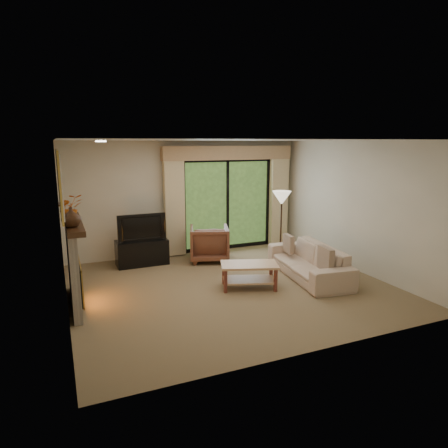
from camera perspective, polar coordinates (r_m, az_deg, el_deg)
name	(u,v)px	position (r m, az deg, el deg)	size (l,w,h in m)	color
floor	(230,286)	(7.32, 0.93, -8.90)	(5.50, 5.50, 0.00)	#796344
ceiling	(231,140)	(6.85, 1.00, 11.90)	(5.50, 5.50, 0.00)	silver
wall_back	(187,198)	(9.28, -5.33, 3.74)	(5.00, 5.00, 0.00)	beige
wall_front	(317,251)	(4.85, 13.08, -3.83)	(5.00, 5.00, 0.00)	beige
wall_left	(62,229)	(6.39, -22.20, -0.69)	(5.00, 5.00, 0.00)	beige
wall_right	(355,206)	(8.46, 18.27, 2.42)	(5.00, 5.00, 0.00)	beige
fireplace	(73,264)	(6.73, -20.81, -5.39)	(0.24, 1.70, 1.37)	gray
mirror	(60,184)	(6.49, -22.36, 5.30)	(0.07, 1.45, 1.02)	#B99543
sliding_door	(227,204)	(9.61, 0.47, 2.85)	(2.26, 0.10, 2.16)	black
curtain_left	(174,204)	(9.05, -7.12, 2.85)	(0.45, 0.18, 2.35)	#D0BB8C
curtain_right	(278,198)	(10.11, 7.77, 3.76)	(0.45, 0.18, 2.35)	#D0BB8C
cornice	(229,153)	(9.42, 0.71, 10.13)	(3.20, 0.24, 0.32)	tan
media_console	(142,252)	(8.68, -11.64, -3.99)	(1.07, 0.48, 0.53)	black
tv	(141,227)	(8.55, -11.79, -0.39)	(1.00, 0.13, 0.58)	black
armchair	(209,243)	(8.77, -2.12, -2.77)	(0.82, 0.85, 0.77)	brown
sofa	(308,261)	(7.91, 11.96, -5.22)	(2.13, 0.83, 0.62)	tan
pillow_near	(326,259)	(7.33, 14.32, -4.85)	(0.11, 0.42, 0.42)	brown
pillow_far	(289,244)	(8.30, 9.21, -2.78)	(0.10, 0.36, 0.36)	brown
coffee_table	(249,276)	(7.20, 3.59, -7.39)	(0.99, 0.55, 0.45)	tan
floor_lamp	(281,226)	(8.83, 8.13, -0.26)	(0.41, 0.41, 1.53)	beige
vase	(71,217)	(6.12, -20.99, 0.93)	(0.28, 0.28, 0.29)	#372011
branches	(70,208)	(6.52, -21.19, 2.14)	(0.38, 0.33, 0.42)	#C76015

